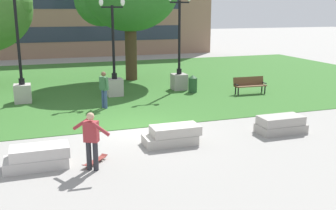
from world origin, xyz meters
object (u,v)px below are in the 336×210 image
at_px(lamp_post_right, 114,76).
at_px(lamp_post_left, 179,71).
at_px(concrete_block_left, 172,135).
at_px(trash_bin, 193,84).
at_px(person_skateboarder, 91,138).
at_px(lamp_post_center, 22,81).
at_px(concrete_block_center, 38,157).
at_px(park_bench_near_left, 250,84).
at_px(concrete_block_right, 281,125).
at_px(person_bystander_near_lawn, 104,88).
at_px(skateboard, 95,161).

relative_size(lamp_post_right, lamp_post_left, 0.95).
height_order(concrete_block_left, trash_bin, trash_bin).
height_order(person_skateboarder, lamp_post_center, lamp_post_center).
bearing_deg(trash_bin, person_skateboarder, -126.95).
bearing_deg(concrete_block_center, concrete_block_left, 8.61).
distance_m(concrete_block_left, park_bench_near_left, 9.21).
height_order(concrete_block_right, park_bench_near_left, park_bench_near_left).
xyz_separation_m(concrete_block_center, lamp_post_left, (7.82, 9.27, 0.79)).
distance_m(park_bench_near_left, lamp_post_center, 11.77).
bearing_deg(person_bystander_near_lawn, trash_bin, 20.68).
relative_size(concrete_block_right, park_bench_near_left, 0.99).
height_order(concrete_block_right, lamp_post_center, lamp_post_center).
distance_m(skateboard, lamp_post_center, 9.34).
bearing_deg(person_skateboarder, trash_bin, 53.05).
distance_m(concrete_block_right, park_bench_near_left, 6.89).
relative_size(person_skateboarder, person_bystander_near_lawn, 1.00).
relative_size(concrete_block_right, trash_bin, 1.88).
height_order(lamp_post_left, person_bystander_near_lawn, lamp_post_left).
relative_size(concrete_block_left, lamp_post_right, 0.38).
xyz_separation_m(concrete_block_left, lamp_post_center, (-4.96, 8.09, 0.81)).
distance_m(lamp_post_right, trash_bin, 4.31).
bearing_deg(person_bystander_near_lawn, person_skateboarder, -102.52).
bearing_deg(concrete_block_right, person_bystander_near_lawn, 134.11).
bearing_deg(trash_bin, concrete_block_left, -116.90).
xyz_separation_m(lamp_post_center, trash_bin, (8.84, -0.44, -0.61)).
relative_size(park_bench_near_left, trash_bin, 1.89).
bearing_deg(concrete_block_left, lamp_post_left, 68.28).
distance_m(lamp_post_center, person_bystander_near_lawn, 4.34).
xyz_separation_m(park_bench_near_left, person_bystander_near_lawn, (-8.02, -0.67, 0.45)).
distance_m(concrete_block_center, trash_bin, 11.73).
bearing_deg(skateboard, park_bench_near_left, 37.59).
xyz_separation_m(concrete_block_left, skateboard, (-2.78, -0.93, -0.22)).
bearing_deg(lamp_post_center, lamp_post_right, 1.33).
relative_size(concrete_block_left, lamp_post_left, 0.36).
bearing_deg(lamp_post_right, lamp_post_center, -178.67).
bearing_deg(lamp_post_center, skateboard, -76.45).
relative_size(skateboard, lamp_post_right, 0.17).
distance_m(concrete_block_left, lamp_post_left, 9.29).
xyz_separation_m(lamp_post_left, trash_bin, (0.45, -0.95, -0.59)).
distance_m(concrete_block_left, skateboard, 2.94).
xyz_separation_m(trash_bin, person_bystander_near_lawn, (-5.23, -1.97, 0.48)).
bearing_deg(park_bench_near_left, skateboard, -142.41).
distance_m(concrete_block_left, lamp_post_center, 9.52).
bearing_deg(concrete_block_left, park_bench_near_left, 43.57).
bearing_deg(skateboard, lamp_post_right, 75.17).
bearing_deg(trash_bin, skateboard, -127.82).
distance_m(concrete_block_right, lamp_post_center, 12.36).
xyz_separation_m(concrete_block_center, concrete_block_right, (8.65, 0.56, 0.00)).
xyz_separation_m(lamp_post_center, person_bystander_near_lawn, (3.61, -2.42, -0.13)).
height_order(concrete_block_center, person_skateboarder, person_skateboarder).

